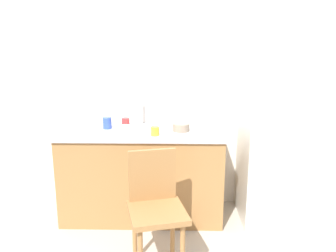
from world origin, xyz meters
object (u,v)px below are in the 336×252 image
(dish_tray, at_px, (136,130))
(cup_blue, at_px, (107,123))
(refrigerator, at_px, (272,148))
(terracotta_bowl, at_px, (181,127))
(cup_yellow, at_px, (155,131))
(cup_red, at_px, (126,122))
(chair, at_px, (156,205))

(dish_tray, relative_size, cup_blue, 2.61)
(refrigerator, relative_size, terracotta_bowl, 9.01)
(dish_tray, xyz_separation_m, cup_yellow, (0.18, -0.10, 0.01))
(terracotta_bowl, xyz_separation_m, cup_yellow, (-0.23, -0.16, 0.00))
(terracotta_bowl, xyz_separation_m, cup_red, (-0.54, 0.19, 0.00))
(dish_tray, bearing_deg, chair, -72.99)
(cup_red, relative_size, cup_yellow, 1.01)
(cup_blue, xyz_separation_m, cup_yellow, (0.47, -0.24, -0.01))
(terracotta_bowl, distance_m, cup_blue, 0.71)
(chair, height_order, cup_yellow, cup_yellow)
(refrigerator, bearing_deg, dish_tray, -176.04)
(dish_tray, height_order, terracotta_bowl, terracotta_bowl)
(dish_tray, relative_size, cup_yellow, 3.60)
(cup_red, bearing_deg, cup_yellow, -48.84)
(cup_red, bearing_deg, chair, -69.93)
(terracotta_bowl, relative_size, cup_yellow, 2.01)
(refrigerator, bearing_deg, terracotta_bowl, -177.96)
(chair, xyz_separation_m, dish_tray, (-0.21, 0.70, 0.40))
(terracotta_bowl, height_order, cup_blue, cup_blue)
(dish_tray, bearing_deg, terracotta_bowl, 7.97)
(cup_blue, relative_size, cup_yellow, 1.38)
(cup_blue, bearing_deg, cup_yellow, -27.12)
(cup_red, bearing_deg, dish_tray, -62.08)
(cup_red, bearing_deg, terracotta_bowl, -19.73)
(chair, distance_m, dish_tray, 0.83)
(cup_blue, height_order, cup_yellow, cup_blue)
(cup_blue, height_order, cup_red, cup_blue)
(dish_tray, bearing_deg, cup_yellow, -30.32)
(cup_blue, bearing_deg, terracotta_bowl, -6.45)
(terracotta_bowl, bearing_deg, cup_yellow, -145.24)
(cup_blue, distance_m, cup_red, 0.20)
(chair, distance_m, cup_blue, 1.06)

